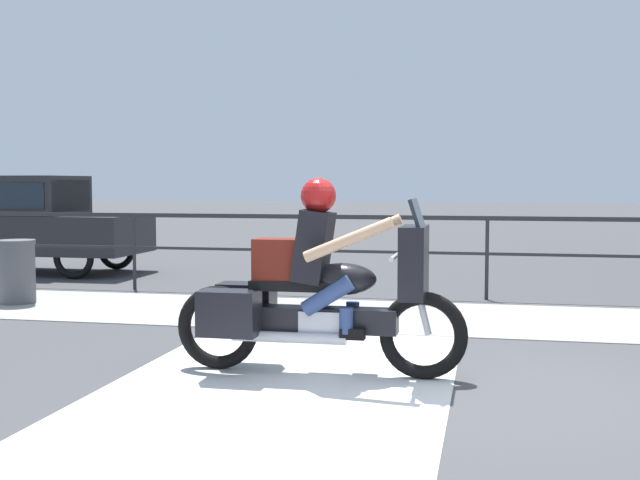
% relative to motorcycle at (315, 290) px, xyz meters
% --- Properties ---
extents(ground_plane, '(120.00, 120.00, 0.00)m').
position_rel_motorcycle_xyz_m(ground_plane, '(1.37, -0.40, -0.70)').
color(ground_plane, '#424244').
extents(sidewalk_band, '(44.00, 2.40, 0.01)m').
position_rel_motorcycle_xyz_m(sidewalk_band, '(1.37, 3.00, -0.69)').
color(sidewalk_band, '#99968E').
rests_on(sidewalk_band, ground).
extents(crosswalk_band, '(2.64, 6.00, 0.01)m').
position_rel_motorcycle_xyz_m(crosswalk_band, '(-0.18, -0.60, -0.69)').
color(crosswalk_band, silver).
rests_on(crosswalk_band, ground).
extents(fence_railing, '(36.00, 0.05, 1.13)m').
position_rel_motorcycle_xyz_m(fence_railing, '(1.37, 4.57, 0.19)').
color(fence_railing, '#232326').
rests_on(fence_railing, ground).
extents(motorcycle, '(2.44, 0.76, 1.62)m').
position_rel_motorcycle_xyz_m(motorcycle, '(0.00, 0.00, 0.00)').
color(motorcycle, black).
rests_on(motorcycle, ground).
extents(parked_car, '(3.96, 1.66, 1.69)m').
position_rel_motorcycle_xyz_m(parked_car, '(-6.56, 6.26, 0.26)').
color(parked_car, '#232326').
rests_on(parked_car, ground).
extents(trash_bin, '(0.49, 0.49, 0.83)m').
position_rel_motorcycle_xyz_m(trash_bin, '(-4.62, 2.94, -0.28)').
color(trash_bin, '#515156').
rests_on(trash_bin, ground).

